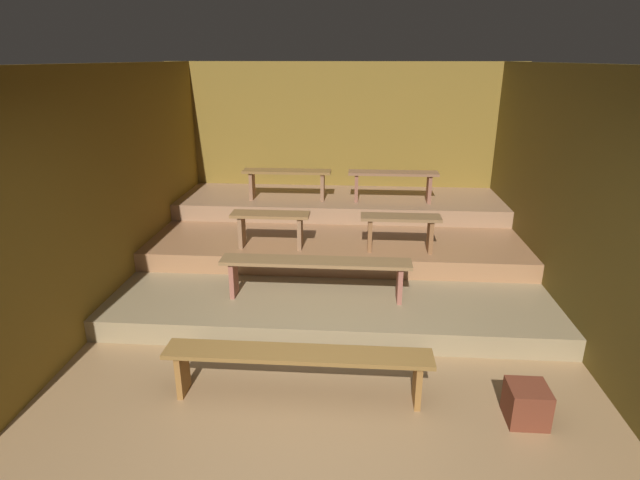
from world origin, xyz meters
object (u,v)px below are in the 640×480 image
object	(u,v)px
bench_floor_center	(298,361)
bench_lower_center	(316,267)
bench_middle_left	(270,223)
bench_upper_right	(393,179)
wooden_crate_floor	(527,404)
bench_upper_left	(287,177)
bench_middle_right	(400,226)

from	to	relation	value
bench_floor_center	bench_lower_center	size ratio (longest dim) A/B	1.08
bench_middle_left	bench_upper_right	bearing A→B (deg)	42.14
bench_upper_right	wooden_crate_floor	distance (m)	4.12
bench_floor_center	bench_upper_left	xyz separation A→B (m)	(-0.59, 3.78, 0.68)
bench_middle_left	bench_middle_right	xyz separation A→B (m)	(1.59, 0.00, 0.00)
bench_upper_left	wooden_crate_floor	xyz separation A→B (m)	(2.41, -3.93, -0.89)
bench_middle_right	bench_upper_right	xyz separation A→B (m)	(-0.02, 1.43, 0.25)
bench_middle_right	wooden_crate_floor	size ratio (longest dim) A/B	3.14
bench_lower_center	bench_middle_right	size ratio (longest dim) A/B	2.12
bench_upper_left	wooden_crate_floor	size ratio (longest dim) A/B	4.24
bench_lower_center	bench_upper_left	xyz separation A→B (m)	(-0.62, 2.34, 0.45)
bench_middle_right	wooden_crate_floor	distance (m)	2.71
bench_upper_left	bench_lower_center	bearing A→B (deg)	-75.21
bench_lower_center	wooden_crate_floor	bearing A→B (deg)	-41.47
bench_middle_right	bench_upper_right	distance (m)	1.45
bench_middle_left	bench_upper_right	world-z (taller)	bench_upper_right
bench_upper_left	bench_floor_center	bearing A→B (deg)	-81.15
wooden_crate_floor	bench_upper_right	bearing A→B (deg)	102.23
bench_middle_left	bench_middle_right	bearing A→B (deg)	0.00
bench_lower_center	bench_upper_right	xyz separation A→B (m)	(0.94, 2.34, 0.45)
bench_floor_center	bench_upper_left	distance (m)	3.88
bench_floor_center	bench_middle_right	distance (m)	2.59
bench_lower_center	bench_middle_right	world-z (taller)	bench_middle_right
bench_lower_center	bench_middle_right	distance (m)	1.34
bench_middle_left	bench_lower_center	bearing A→B (deg)	-55.28
bench_floor_center	bench_lower_center	bearing A→B (deg)	88.80
bench_middle_right	bench_middle_left	bearing A→B (deg)	180.00
bench_lower_center	bench_upper_right	bearing A→B (deg)	68.09
bench_upper_left	wooden_crate_floor	distance (m)	4.70
bench_floor_center	bench_middle_right	size ratio (longest dim) A/B	2.30
bench_middle_left	bench_middle_right	world-z (taller)	same
bench_floor_center	bench_lower_center	world-z (taller)	bench_lower_center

